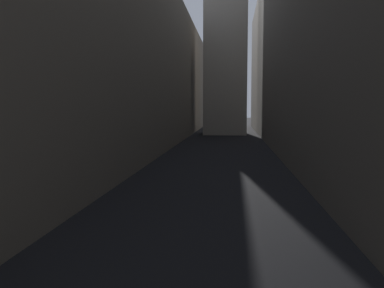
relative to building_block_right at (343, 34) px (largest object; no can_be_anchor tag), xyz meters
The scene contains 3 objects.
ground_plane 17.13m from the building_block_right, behind, with size 264.00×264.00×0.00m, color black.
building_block_left 23.73m from the building_block_right, behind, with size 11.83×108.00×18.83m, color gray.
building_block_right is the anchor object (origin of this frame).
Camera 1 is at (1.30, 7.14, 4.68)m, focal length 38.30 mm.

